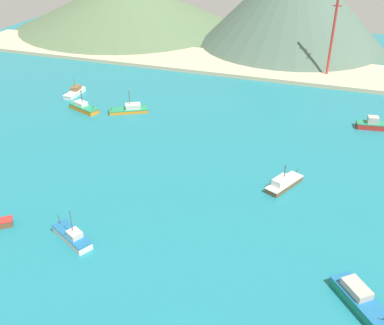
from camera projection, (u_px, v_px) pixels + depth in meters
The scene contains 11 objects.
ground at pixel (242, 210), 80.07m from camera, with size 260.00×280.00×0.50m.
fishing_boat_2 at pixel (75, 92), 127.39m from camera, with size 2.66×8.28×4.70m.
fishing_boat_3 at pixel (360, 299), 60.57m from camera, with size 8.62×9.45×2.96m.
fishing_boat_5 at pixel (376, 125), 108.10m from camera, with size 9.74×4.15×3.07m.
fishing_boat_7 at pixel (72, 236), 72.06m from camera, with size 8.66×6.13×6.14m.
fishing_boat_8 at pixel (130, 109), 116.96m from camera, with size 10.31×7.51×5.85m.
fishing_boat_10 at pixel (283, 183), 85.75m from camera, with size 6.36×9.16×4.86m.
fishing_boat_11 at pixel (83, 107), 117.72m from camera, with size 9.36×5.86×5.49m.
beach_strip at pixel (300, 70), 144.57m from camera, with size 247.00×25.01×1.20m, color #C6B793.
hill_west at pixel (125, 3), 191.28m from camera, with size 95.70×95.70×20.81m.
radio_tower at pixel (333, 34), 133.87m from camera, with size 2.64×2.11×26.35m.
Camera 1 is at (12.85, -34.43, 47.15)m, focal length 42.06 mm.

